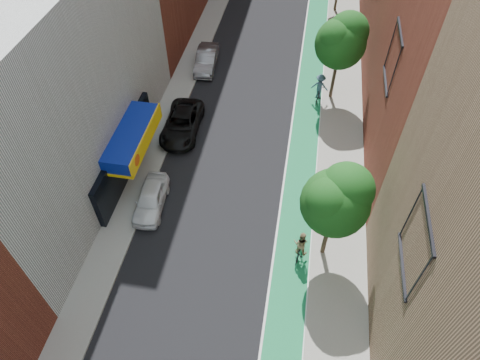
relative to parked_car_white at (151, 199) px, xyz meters
The scene contains 12 objects.
bike_lane 16.81m from the parked_car_white, 59.21° to the left, with size 2.00×68.00×0.01m, color #136F36.
sidewalk_left 14.51m from the parked_car_white, 95.54° to the left, with size 2.00×68.00×0.15m, color gray.
sidewalk_right 18.21m from the parked_car_white, 52.43° to the left, with size 3.00×68.00×0.15m, color gray.
building_left_white 8.67m from the parked_car_white, 159.21° to the left, with size 8.00×20.00×12.00m, color silver.
tree_near 11.10m from the parked_car_white, ahead, with size 3.40×3.36×6.42m.
tree_mid 16.66m from the parked_car_white, 50.55° to the left, with size 3.55×3.53×6.74m.
parked_car_white is the anchor object (origin of this frame).
parked_car_black 6.83m from the parked_car_white, 89.31° to the left, with size 2.36×5.11×1.42m, color black.
parked_car_silver 14.89m from the parked_car_white, 90.00° to the left, with size 1.54×4.41×1.45m, color gray.
cyclist_lane_near 9.17m from the parked_car_white, 12.51° to the right, with size 0.90×1.64×2.01m.
cyclist_lane_mid 9.48m from the parked_car_white, 11.10° to the left, with size 1.01×1.85×2.05m.
cyclist_lane_far 15.13m from the parked_car_white, 52.16° to the left, with size 1.32×1.91×2.25m.
Camera 1 is at (3.30, -3.25, 20.24)m, focal length 32.00 mm.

